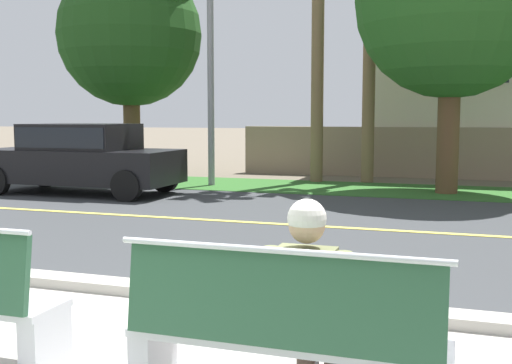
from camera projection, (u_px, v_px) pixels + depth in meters
The scene contains 11 objects.
ground_plane at pixel (330, 212), 11.13m from camera, with size 140.00×140.00×0.00m, color #665B4C.
curb_edge at pixel (207, 295), 5.79m from camera, with size 44.00×0.30×0.11m, color #ADA89E.
street_asphalt at pixel (311, 226), 9.71m from camera, with size 52.00×8.00×0.01m, color #383A3D.
road_centre_line at pixel (311, 226), 9.71m from camera, with size 48.00×0.14×0.01m, color #E0CC4C.
far_verge_grass at pixel (362, 189), 14.59m from camera, with size 48.00×2.80×0.02m, color #2D6026.
bench_right at pixel (283, 337), 3.57m from camera, with size 1.88×0.48×1.01m.
seated_person_olive at pixel (310, 294), 3.67m from camera, with size 0.52×0.68×1.25m.
car_black_far at pixel (81, 155), 13.70m from camera, with size 4.30×1.86×1.54m.
streetlamp at pixel (213, 10), 15.09m from camera, with size 0.24×2.10×7.50m.
shade_tree_far_left at pixel (132, 23), 16.91m from camera, with size 3.94×3.94×6.49m.
garden_wall at pixel (475, 154), 16.78m from camera, with size 13.00×0.36×1.40m, color gray.
Camera 1 is at (2.22, -2.86, 1.72)m, focal length 43.75 mm.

